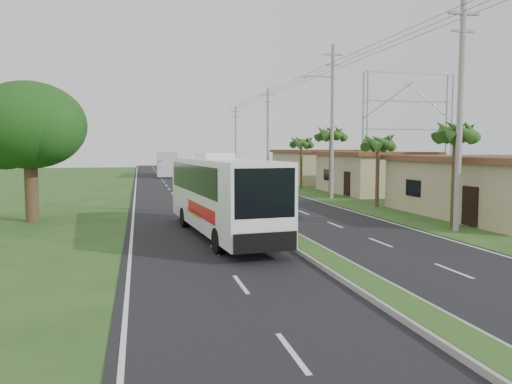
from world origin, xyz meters
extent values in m
plane|color=#25471A|center=(0.00, 0.00, 0.00)|extent=(180.00, 180.00, 0.00)
cube|color=black|center=(0.00, 20.00, 0.01)|extent=(14.00, 160.00, 0.02)
cube|color=gray|center=(0.00, 20.00, 0.10)|extent=(1.20, 160.00, 0.17)
cube|color=#25471A|center=(0.00, 20.00, 0.18)|extent=(0.95, 160.00, 0.02)
cube|color=silver|center=(-6.70, 20.00, 0.00)|extent=(0.12, 160.00, 0.01)
cube|color=silver|center=(6.70, 20.00, 0.00)|extent=(0.12, 160.00, 0.01)
cube|color=tan|center=(14.00, 6.00, 1.60)|extent=(8.00, 12.00, 3.20)
cube|color=#4F291C|center=(14.00, 6.00, 3.36)|extent=(8.60, 12.60, 0.32)
cube|color=tan|center=(14.00, 22.00, 1.68)|extent=(7.00, 10.00, 3.35)
cube|color=#4F291C|center=(14.00, 22.00, 3.51)|extent=(7.60, 10.60, 0.32)
cube|color=tan|center=(14.00, 36.00, 1.75)|extent=(8.00, 11.00, 3.50)
cube|color=#4F291C|center=(14.00, 36.00, 3.66)|extent=(8.60, 11.60, 0.32)
cylinder|color=#473321|center=(9.00, 3.00, 2.50)|extent=(0.26, 0.26, 5.00)
cylinder|color=#473321|center=(9.40, 12.00, 2.30)|extent=(0.26, 0.26, 4.60)
cylinder|color=#473321|center=(8.80, 19.00, 2.70)|extent=(0.26, 0.26, 5.40)
cylinder|color=#473321|center=(9.30, 28.00, 2.40)|extent=(0.26, 0.26, 4.80)
cylinder|color=#473321|center=(17.50, 15.00, 2.60)|extent=(0.26, 0.26, 5.20)
cylinder|color=#473321|center=(-12.00, 10.00, 2.00)|extent=(0.70, 0.70, 4.00)
ellipsoid|color=#173E10|center=(-12.00, 10.00, 5.20)|extent=(6.00, 6.00, 4.68)
sphere|color=#173E10|center=(-13.40, 10.80, 4.70)|extent=(3.80, 3.80, 3.80)
sphere|color=#173E10|center=(-10.80, 9.00, 4.90)|extent=(3.40, 3.40, 3.40)
cylinder|color=gray|center=(8.50, 2.00, 5.50)|extent=(0.28, 0.28, 11.00)
cube|color=gray|center=(8.50, 2.00, 10.20)|extent=(1.60, 0.12, 0.12)
cube|color=gray|center=(8.50, 2.00, 9.40)|extent=(1.20, 0.10, 0.10)
cylinder|color=gray|center=(8.50, 18.00, 6.00)|extent=(0.28, 0.28, 12.00)
cube|color=gray|center=(8.50, 18.00, 11.20)|extent=(1.60, 0.12, 0.12)
cube|color=gray|center=(8.50, 18.00, 10.40)|extent=(1.20, 0.10, 0.10)
cube|color=gray|center=(7.30, 18.00, 9.50)|extent=(2.40, 0.10, 0.10)
cylinder|color=gray|center=(8.50, 38.00, 5.50)|extent=(0.28, 0.28, 11.00)
cube|color=gray|center=(8.50, 38.00, 10.20)|extent=(1.60, 0.12, 0.12)
cube|color=gray|center=(8.50, 38.00, 9.40)|extent=(1.20, 0.10, 0.10)
cylinder|color=gray|center=(8.50, 58.00, 5.25)|extent=(0.28, 0.28, 10.50)
cube|color=gray|center=(8.50, 58.00, 9.70)|extent=(1.60, 0.12, 0.12)
cube|color=gray|center=(8.50, 58.00, 8.90)|extent=(1.20, 0.10, 0.10)
cylinder|color=gray|center=(17.00, 29.50, 6.00)|extent=(0.18, 0.18, 12.00)
cylinder|color=gray|center=(27.00, 29.50, 6.00)|extent=(0.18, 0.18, 12.00)
cylinder|color=gray|center=(17.00, 30.50, 6.00)|extent=(0.18, 0.18, 12.00)
cylinder|color=gray|center=(27.00, 30.50, 6.00)|extent=(0.18, 0.18, 12.00)
cube|color=gray|center=(22.00, 30.00, 6.00)|extent=(10.00, 0.14, 0.14)
cube|color=gray|center=(22.00, 30.00, 9.00)|extent=(10.00, 0.14, 0.14)
cube|color=gray|center=(22.00, 30.00, 12.00)|extent=(10.00, 0.14, 0.14)
cube|color=white|center=(-2.75, 3.10, 1.96)|extent=(3.55, 11.79, 3.05)
cube|color=black|center=(-2.81, 3.68, 2.63)|extent=(3.37, 9.49, 1.22)
cube|color=black|center=(-2.19, -2.62, 2.45)|extent=(2.18, 0.35, 1.71)
cube|color=red|center=(-2.64, 1.94, 1.35)|extent=(2.95, 5.25, 0.53)
cube|color=orange|center=(-2.78, 3.39, 1.11)|extent=(2.74, 3.13, 0.24)
cube|color=white|center=(-2.86, 4.25, 3.62)|extent=(1.58, 2.44, 0.27)
cylinder|color=black|center=(-3.48, -0.67, 0.50)|extent=(0.41, 1.03, 1.01)
cylinder|color=black|center=(-1.30, -0.45, 0.50)|extent=(0.41, 1.03, 1.01)
cylinder|color=black|center=(-4.14, 6.07, 0.50)|extent=(0.41, 1.03, 1.01)
cylinder|color=black|center=(-1.97, 6.29, 0.50)|extent=(0.41, 1.03, 1.01)
cube|color=silver|center=(-2.23, 53.93, 1.83)|extent=(3.55, 12.20, 3.35)
cube|color=black|center=(-2.19, 54.45, 2.84)|extent=(3.35, 9.07, 1.14)
cube|color=#E34D16|center=(-2.31, 52.89, 1.19)|extent=(3.11, 5.95, 0.37)
cylinder|color=black|center=(-3.77, 49.07, 0.50)|extent=(0.39, 1.03, 1.00)
cylinder|color=black|center=(-1.47, 48.89, 0.50)|extent=(0.39, 1.03, 1.00)
cylinder|color=black|center=(-3.03, 58.45, 0.50)|extent=(0.39, 1.03, 1.00)
cylinder|color=black|center=(-0.73, 58.27, 0.50)|extent=(0.39, 1.03, 1.00)
imported|color=black|center=(-1.34, 5.03, 0.47)|extent=(1.61, 0.69, 0.94)
imported|color=maroon|center=(-1.34, 5.03, 1.35)|extent=(0.63, 0.47, 1.59)
camera|label=1|loc=(-6.32, -18.92, 3.96)|focal=35.00mm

